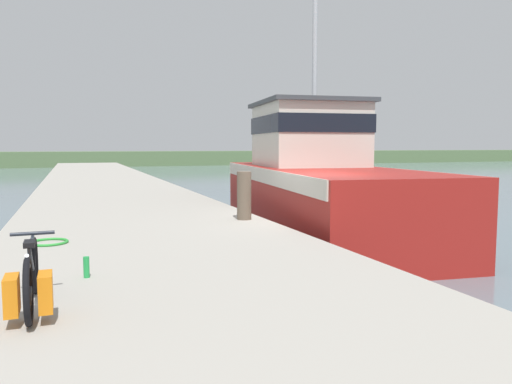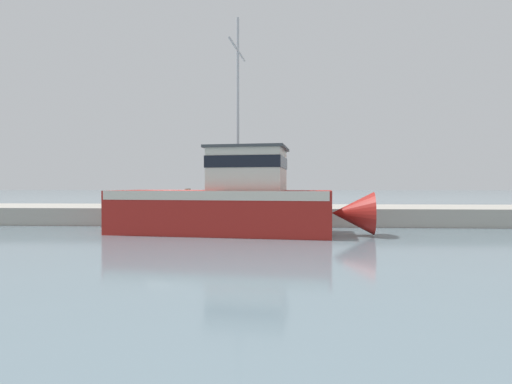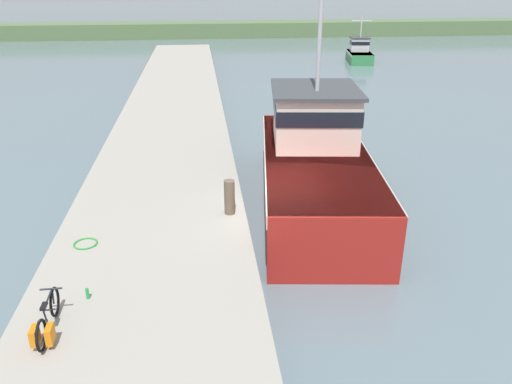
{
  "view_description": "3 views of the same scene",
  "coord_description": "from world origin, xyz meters",
  "px_view_note": "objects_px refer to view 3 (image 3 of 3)",
  "views": [
    {
      "loc": [
        -4.97,
        -10.11,
        2.57
      ],
      "look_at": [
        -0.96,
        0.8,
        1.49
      ],
      "focal_mm": 35.0,
      "sensor_mm": 36.0,
      "label": 1
    },
    {
      "loc": [
        19.78,
        5.01,
        2.19
      ],
      "look_at": [
        0.32,
        3.94,
        1.86
      ],
      "focal_mm": 28.0,
      "sensor_mm": 36.0,
      "label": 2
    },
    {
      "loc": [
        -2.22,
        -13.25,
        7.48
      ],
      "look_at": [
        -0.68,
        0.19,
        1.59
      ],
      "focal_mm": 35.0,
      "sensor_mm": 36.0,
      "label": 3
    }
  ],
  "objects_px": {
    "fishing_boat_main": "(314,160)",
    "bicycle_touring": "(46,323)",
    "boat_white_moored": "(359,53)",
    "water_bottle_on_curb": "(87,294)",
    "mooring_post": "(229,197)"
  },
  "relations": [
    {
      "from": "water_bottle_on_curb",
      "to": "fishing_boat_main",
      "type": "bearing_deg",
      "value": 45.95
    },
    {
      "from": "mooring_post",
      "to": "water_bottle_on_curb",
      "type": "height_order",
      "value": "mooring_post"
    },
    {
      "from": "fishing_boat_main",
      "to": "bicycle_touring",
      "type": "bearing_deg",
      "value": -124.82
    },
    {
      "from": "fishing_boat_main",
      "to": "boat_white_moored",
      "type": "distance_m",
      "value": 32.27
    },
    {
      "from": "boat_white_moored",
      "to": "water_bottle_on_curb",
      "type": "bearing_deg",
      "value": -106.39
    },
    {
      "from": "fishing_boat_main",
      "to": "bicycle_touring",
      "type": "height_order",
      "value": "fishing_boat_main"
    },
    {
      "from": "bicycle_touring",
      "to": "mooring_post",
      "type": "height_order",
      "value": "mooring_post"
    },
    {
      "from": "boat_white_moored",
      "to": "water_bottle_on_curb",
      "type": "distance_m",
      "value": 41.08
    },
    {
      "from": "boat_white_moored",
      "to": "water_bottle_on_curb",
      "type": "relative_size",
      "value": 20.51
    },
    {
      "from": "fishing_boat_main",
      "to": "water_bottle_on_curb",
      "type": "height_order",
      "value": "fishing_boat_main"
    },
    {
      "from": "fishing_boat_main",
      "to": "mooring_post",
      "type": "relative_size",
      "value": 11.36
    },
    {
      "from": "bicycle_touring",
      "to": "water_bottle_on_curb",
      "type": "distance_m",
      "value": 1.31
    },
    {
      "from": "fishing_boat_main",
      "to": "bicycle_touring",
      "type": "relative_size",
      "value": 7.08
    },
    {
      "from": "bicycle_touring",
      "to": "water_bottle_on_curb",
      "type": "xyz_separation_m",
      "value": [
        0.53,
        1.19,
        -0.19
      ]
    },
    {
      "from": "fishing_boat_main",
      "to": "water_bottle_on_curb",
      "type": "bearing_deg",
      "value": -127.2
    }
  ]
}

